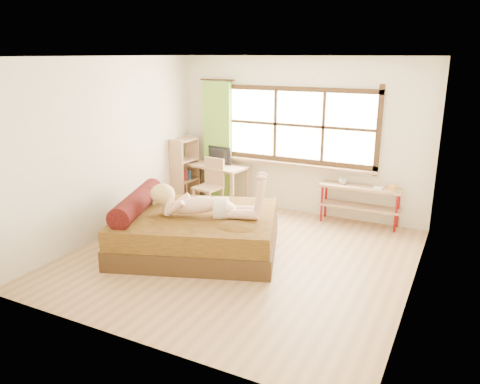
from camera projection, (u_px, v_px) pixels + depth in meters
The scene contains 18 objects.
floor at pixel (240, 257), 6.53m from camera, with size 4.50×4.50×0.00m, color #9E754C.
ceiling at pixel (240, 56), 5.76m from camera, with size 4.50×4.50×0.00m, color white.
wall_back at pixel (299, 137), 8.07m from camera, with size 4.50×4.50×0.00m, color silver.
wall_front at pixel (129, 213), 4.22m from camera, with size 4.50×4.50×0.00m, color silver.
wall_left at pixel (109, 148), 7.12m from camera, with size 4.50×4.50×0.00m, color silver.
wall_right at pixel (422, 184), 5.18m from camera, with size 4.50×4.50×0.00m, color silver.
window at pixel (299, 128), 8.00m from camera, with size 2.80×0.16×1.46m.
curtain at pixel (218, 142), 8.70m from camera, with size 0.55×0.10×2.20m, color #4B9127.
bed at pixel (194, 230), 6.70m from camera, with size 2.70×2.43×0.85m.
woman at pixel (204, 193), 6.42m from camera, with size 1.56×0.45×0.67m, color beige, non-canonical shape.
kitten at pixel (159, 196), 6.98m from camera, with size 0.33×0.13×0.27m, color black, non-canonical shape.
desk at pixel (215, 170), 8.66m from camera, with size 1.29×0.75×0.76m.
monitor at pixel (216, 156), 8.63m from camera, with size 0.56×0.07×0.32m, color black.
chair at pixel (211, 182), 8.34m from camera, with size 0.49×0.49×0.95m.
pipe_shelf at pixel (361, 197), 7.66m from camera, with size 1.32×0.37×0.74m.
cup at pixel (343, 181), 7.73m from camera, with size 0.12×0.12×0.10m, color gray.
book at pixel (373, 187), 7.53m from camera, with size 0.15×0.21×0.02m, color gray.
bookshelf at pixel (185, 170), 8.79m from camera, with size 0.33×0.55×1.23m.
Camera 1 is at (2.70, -5.36, 2.74)m, focal length 35.00 mm.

